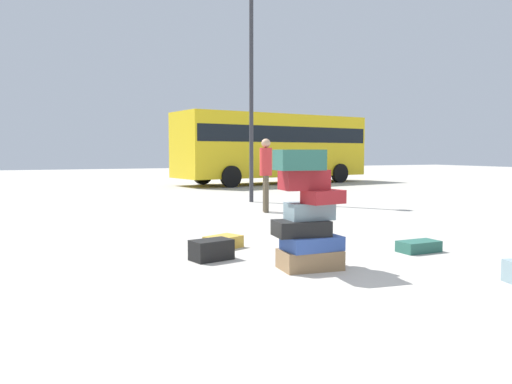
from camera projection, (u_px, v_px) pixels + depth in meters
The scene contains 8 objects.
ground_plane at pixel (310, 280), 5.79m from camera, with size 80.00×80.00×0.00m, color #ADA89E.
suitcase_tower at pixel (307, 218), 6.29m from camera, with size 0.90×0.60×1.49m.
suitcase_tan_right_side at pixel (223, 242), 7.72m from camera, with size 0.52×0.37×0.18m, color #B28C33.
suitcase_teal_foreground_near at pixel (419, 246), 7.41m from camera, with size 0.60×0.33×0.16m, color #26594C.
suitcase_black_behind_tower at pixel (211, 250), 6.86m from camera, with size 0.54×0.34×0.28m, color black.
person_bearded_onlooker at pixel (266, 168), 12.25m from camera, with size 0.30×0.33×1.78m.
parked_bus at pixel (273, 144), 23.43m from camera, with size 9.60×4.02×3.15m.
lamp_post at pixel (251, 56), 14.52m from camera, with size 0.36×0.36×6.52m.
Camera 1 is at (-2.89, -4.95, 1.46)m, focal length 35.53 mm.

